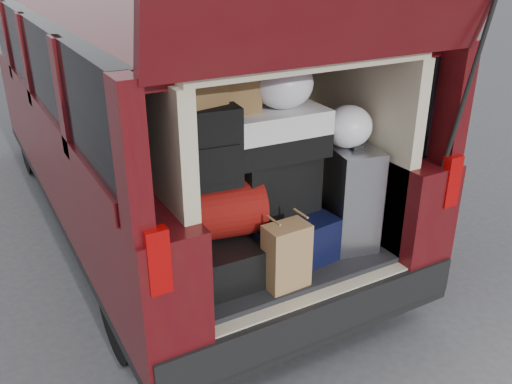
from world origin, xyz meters
TOP-DOWN VIEW (x-y plane):
  - ground at (0.00, 0.00)m, footprint 80.00×80.00m
  - minivan at (0.00, 1.86)m, footprint 1.90×5.35m
  - load_floor at (0.00, 0.28)m, footprint 1.24×1.05m
  - black_hardshell at (-0.37, 0.14)m, footprint 0.42×0.57m
  - navy_hardshell at (0.04, 0.18)m, footprint 0.55×0.65m
  - silver_roller at (0.48, 0.08)m, footprint 0.34×0.46m
  - kraft_bag at (-0.11, -0.16)m, footprint 0.24×0.16m
  - red_duffel at (-0.35, 0.15)m, footprint 0.53×0.40m
  - black_soft_case at (0.02, 0.20)m, footprint 0.50×0.32m
  - backpack at (-0.39, 0.13)m, footprint 0.31×0.21m
  - twotone_duffel at (0.00, 0.18)m, footprint 0.60×0.33m
  - grocery_sack_lower at (-0.40, 0.20)m, footprint 0.24×0.21m
  - grocery_sack_upper at (-0.17, 0.25)m, footprint 0.22×0.18m
  - plastic_bag_center at (0.07, 0.19)m, footprint 0.35×0.33m
  - plastic_bag_right at (0.44, 0.08)m, footprint 0.32×0.30m

SIDE VIEW (x-z plane):
  - ground at x=0.00m, z-range 0.00..0.00m
  - load_floor at x=0.00m, z-range 0.00..0.55m
  - black_hardshell at x=-0.37m, z-range 0.55..0.77m
  - navy_hardshell at x=0.04m, z-range 0.55..0.81m
  - kraft_bag at x=-0.11m, z-range 0.55..0.91m
  - silver_roller at x=0.48m, z-range 0.55..1.17m
  - minivan at x=0.00m, z-range -0.47..2.29m
  - red_duffel at x=-0.35m, z-range 0.77..1.09m
  - black_soft_case at x=0.02m, z-range 0.81..1.16m
  - twotone_duffel at x=0.00m, z-range 1.16..1.42m
  - plastic_bag_right at x=0.44m, z-range 1.17..1.41m
  - backpack at x=-0.39m, z-range 1.09..1.50m
  - grocery_sack_upper at x=-0.17m, z-range 1.42..1.63m
  - plastic_bag_center at x=0.07m, z-range 1.42..1.68m
  - grocery_sack_lower at x=-0.40m, z-range 1.50..1.70m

